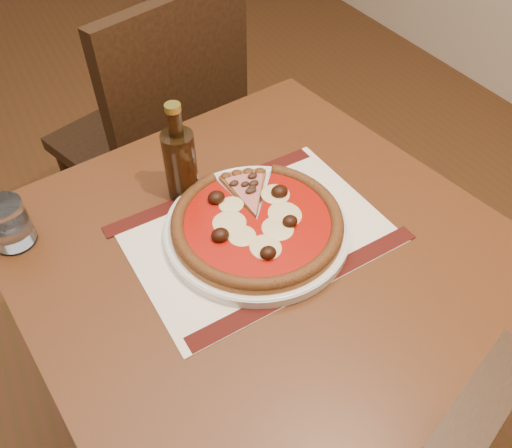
{
  "coord_description": "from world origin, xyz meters",
  "views": [
    {
      "loc": [
        0.29,
        -1.66,
        1.41
      ],
      "look_at": [
        0.59,
        -1.14,
        0.78
      ],
      "focal_mm": 35.0,
      "sensor_mm": 36.0,
      "label": 1
    }
  ],
  "objects_px": {
    "table": "(261,278)",
    "plate": "(257,229)",
    "bottle": "(180,162)",
    "chair_far": "(161,130)",
    "water_glass": "(8,224)",
    "pizza": "(257,221)"
  },
  "relations": [
    {
      "from": "plate",
      "to": "water_glass",
      "type": "distance_m",
      "value": 0.43
    },
    {
      "from": "chair_far",
      "to": "pizza",
      "type": "relative_size",
      "value": 3.16
    },
    {
      "from": "water_glass",
      "to": "plate",
      "type": "bearing_deg",
      "value": -26.42
    },
    {
      "from": "chair_far",
      "to": "plate",
      "type": "height_order",
      "value": "chair_far"
    },
    {
      "from": "table",
      "to": "pizza",
      "type": "height_order",
      "value": "pizza"
    },
    {
      "from": "chair_far",
      "to": "plate",
      "type": "distance_m",
      "value": 0.69
    },
    {
      "from": "table",
      "to": "plate",
      "type": "distance_m",
      "value": 0.12
    },
    {
      "from": "bottle",
      "to": "chair_far",
      "type": "bearing_deg",
      "value": 76.61
    },
    {
      "from": "plate",
      "to": "pizza",
      "type": "height_order",
      "value": "pizza"
    },
    {
      "from": "chair_far",
      "to": "plate",
      "type": "bearing_deg",
      "value": 66.88
    },
    {
      "from": "chair_far",
      "to": "water_glass",
      "type": "relative_size",
      "value": 10.99
    },
    {
      "from": "table",
      "to": "water_glass",
      "type": "xyz_separation_m",
      "value": [
        -0.38,
        0.21,
        0.14
      ]
    },
    {
      "from": "table",
      "to": "pizza",
      "type": "relative_size",
      "value": 2.99
    },
    {
      "from": "table",
      "to": "water_glass",
      "type": "distance_m",
      "value": 0.46
    },
    {
      "from": "pizza",
      "to": "bottle",
      "type": "bearing_deg",
      "value": 114.67
    },
    {
      "from": "pizza",
      "to": "bottle",
      "type": "relative_size",
      "value": 1.51
    },
    {
      "from": "plate",
      "to": "bottle",
      "type": "xyz_separation_m",
      "value": [
        -0.07,
        0.16,
        0.07
      ]
    },
    {
      "from": "pizza",
      "to": "water_glass",
      "type": "distance_m",
      "value": 0.43
    },
    {
      "from": "chair_far",
      "to": "water_glass",
      "type": "bearing_deg",
      "value": 28.64
    },
    {
      "from": "pizza",
      "to": "water_glass",
      "type": "bearing_deg",
      "value": 153.53
    },
    {
      "from": "chair_far",
      "to": "bottle",
      "type": "relative_size",
      "value": 4.77
    },
    {
      "from": "table",
      "to": "chair_far",
      "type": "bearing_deg",
      "value": 85.71
    }
  ]
}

